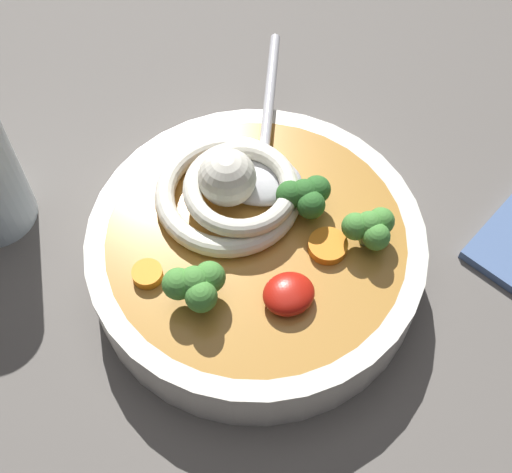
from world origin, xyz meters
TOP-DOWN VIEW (x-y plane):
  - table_slab at (0.00, 0.00)cm, footprint 91.57×91.57cm
  - soup_bowl at (1.08, -3.68)cm, footprint 23.77×23.77cm
  - noodle_pile at (0.89, -0.36)cm, footprint 11.50×11.27cm
  - soup_spoon at (3.95, 1.07)cm, footprint 11.80×16.48cm
  - chili_sauce_dollop at (0.81, -9.00)cm, footprint 3.45×3.10cm
  - broccoli_floret_far at (7.72, -7.47)cm, footprint 3.67×3.16cm
  - broccoli_floret_near_spoon at (-4.51, -6.42)cm, footprint 4.08×3.51cm
  - broccoli_floret_right at (5.05, -3.31)cm, footprint 3.87×3.33cm
  - carrot_slice_left at (0.99, 4.04)cm, footprint 2.89×2.89cm
  - carrot_slice_beside_chili at (5.02, -6.74)cm, footprint 2.70×2.70cm
  - carrot_slice_front at (-6.80, -3.35)cm, footprint 2.05×2.05cm

SIDE VIEW (x-z plane):
  - table_slab at x=0.00cm, z-range 0.00..2.63cm
  - soup_bowl at x=1.08cm, z-range 2.70..7.34cm
  - carrot_slice_left at x=0.99cm, z-range 7.27..7.82cm
  - carrot_slice_beside_chili at x=5.02cm, z-range 7.27..7.98cm
  - carrot_slice_front at x=-6.80cm, z-range 7.27..8.01cm
  - chili_sauce_dollop at x=0.81cm, z-range 7.27..8.82cm
  - soup_spoon at x=3.95cm, z-range 7.27..8.87cm
  - noodle_pile at x=0.89cm, z-range 6.40..11.02cm
  - broccoli_floret_far at x=7.72cm, z-range 7.63..10.54cm
  - broccoli_floret_right at x=5.05cm, z-range 7.65..10.71cm
  - broccoli_floret_near_spoon at x=-4.51cm, z-range 7.67..10.90cm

